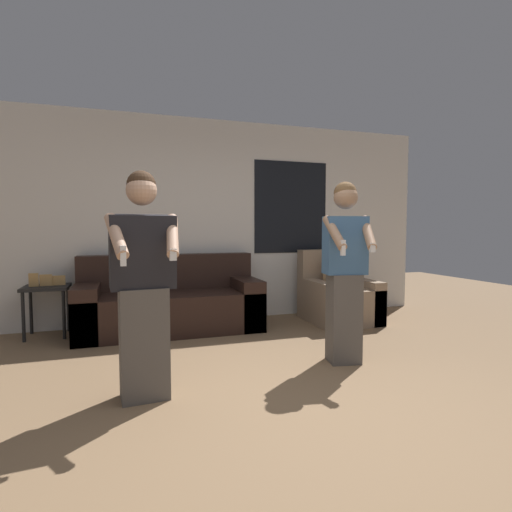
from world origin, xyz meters
TOP-DOWN VIEW (x-y plane):
  - ground_plane at (0.00, 0.00)m, footprint 14.00×14.00m
  - wall_back at (0.02, 2.95)m, footprint 6.47×0.07m
  - couch at (-0.53, 2.49)m, footprint 2.15×0.85m
  - armchair at (1.67, 2.32)m, footprint 0.84×0.91m
  - side_table at (-1.92, 2.66)m, footprint 0.48×0.45m
  - person_left at (-0.92, 0.55)m, footprint 0.51×0.50m
  - person_right at (0.88, 0.81)m, footprint 0.44×0.50m

SIDE VIEW (x-z plane):
  - ground_plane at x=0.00m, z-range 0.00..0.00m
  - armchair at x=1.67m, z-range -0.16..0.79m
  - couch at x=-0.53m, z-range -0.14..0.78m
  - side_table at x=-1.92m, z-range 0.13..0.87m
  - person_left at x=-0.92m, z-range 0.00..1.66m
  - person_right at x=0.88m, z-range 0.03..1.70m
  - wall_back at x=0.02m, z-range 0.00..2.70m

